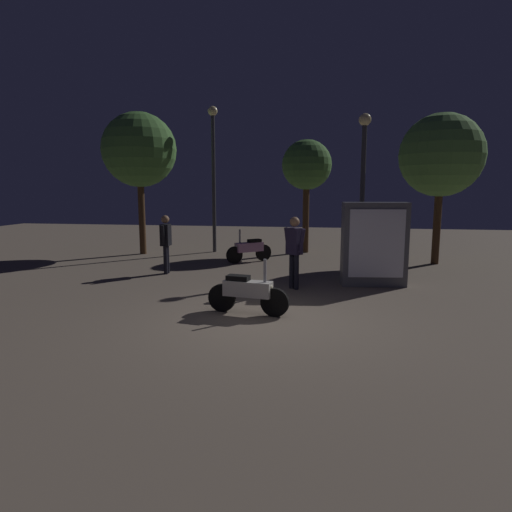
{
  "coord_description": "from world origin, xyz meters",
  "views": [
    {
      "loc": [
        1.05,
        -7.88,
        2.44
      ],
      "look_at": [
        -0.45,
        1.36,
        1.0
      ],
      "focal_mm": 30.9,
      "sensor_mm": 36.0,
      "label": 1
    }
  ],
  "objects_px": {
    "person_bystander_far": "(294,246)",
    "streetlamp_near": "(213,162)",
    "person_rider_beside": "(166,239)",
    "streetlamp_far": "(363,171)",
    "motorcycle_white_foreground": "(248,292)",
    "kiosk_billboard": "(374,244)",
    "motorcycle_pink_parked_left": "(249,249)"
  },
  "relations": [
    {
      "from": "motorcycle_pink_parked_left",
      "to": "streetlamp_far",
      "type": "relative_size",
      "value": 0.3
    },
    {
      "from": "person_bystander_far",
      "to": "streetlamp_far",
      "type": "bearing_deg",
      "value": -173.4
    },
    {
      "from": "motorcycle_pink_parked_left",
      "to": "person_rider_beside",
      "type": "relative_size",
      "value": 0.81
    },
    {
      "from": "motorcycle_white_foreground",
      "to": "kiosk_billboard",
      "type": "relative_size",
      "value": 0.79
    },
    {
      "from": "motorcycle_pink_parked_left",
      "to": "streetlamp_far",
      "type": "bearing_deg",
      "value": 128.39
    },
    {
      "from": "streetlamp_near",
      "to": "kiosk_billboard",
      "type": "distance_m",
      "value": 7.9
    },
    {
      "from": "motorcycle_pink_parked_left",
      "to": "person_bystander_far",
      "type": "distance_m",
      "value": 4.16
    },
    {
      "from": "motorcycle_pink_parked_left",
      "to": "streetlamp_near",
      "type": "relative_size",
      "value": 0.25
    },
    {
      "from": "person_rider_beside",
      "to": "kiosk_billboard",
      "type": "height_order",
      "value": "kiosk_billboard"
    },
    {
      "from": "kiosk_billboard",
      "to": "streetlamp_far",
      "type": "bearing_deg",
      "value": -92.06
    },
    {
      "from": "person_rider_beside",
      "to": "person_bystander_far",
      "type": "relative_size",
      "value": 0.95
    },
    {
      "from": "motorcycle_white_foreground",
      "to": "person_rider_beside",
      "type": "height_order",
      "value": "person_rider_beside"
    },
    {
      "from": "motorcycle_pink_parked_left",
      "to": "streetlamp_far",
      "type": "distance_m",
      "value": 4.42
    },
    {
      "from": "motorcycle_pink_parked_left",
      "to": "person_rider_beside",
      "type": "height_order",
      "value": "person_rider_beside"
    },
    {
      "from": "motorcycle_white_foreground",
      "to": "motorcycle_pink_parked_left",
      "type": "bearing_deg",
      "value": 109.29
    },
    {
      "from": "person_bystander_far",
      "to": "streetlamp_near",
      "type": "height_order",
      "value": "streetlamp_near"
    },
    {
      "from": "motorcycle_pink_parked_left",
      "to": "person_bystander_far",
      "type": "relative_size",
      "value": 0.77
    },
    {
      "from": "streetlamp_far",
      "to": "kiosk_billboard",
      "type": "height_order",
      "value": "streetlamp_far"
    },
    {
      "from": "person_rider_beside",
      "to": "streetlamp_far",
      "type": "height_order",
      "value": "streetlamp_far"
    },
    {
      "from": "motorcycle_pink_parked_left",
      "to": "kiosk_billboard",
      "type": "bearing_deg",
      "value": 102.66
    },
    {
      "from": "person_bystander_far",
      "to": "kiosk_billboard",
      "type": "distance_m",
      "value": 2.08
    },
    {
      "from": "streetlamp_near",
      "to": "kiosk_billboard",
      "type": "xyz_separation_m",
      "value": [
        5.48,
        -5.18,
        -2.37
      ]
    },
    {
      "from": "motorcycle_white_foreground",
      "to": "kiosk_billboard",
      "type": "xyz_separation_m",
      "value": [
        2.68,
        3.04,
        0.61
      ]
    },
    {
      "from": "person_bystander_far",
      "to": "kiosk_billboard",
      "type": "relative_size",
      "value": 0.84
    },
    {
      "from": "motorcycle_pink_parked_left",
      "to": "person_rider_beside",
      "type": "xyz_separation_m",
      "value": [
        -2.01,
        -2.34,
        0.57
      ]
    },
    {
      "from": "person_bystander_far",
      "to": "streetlamp_far",
      "type": "distance_m",
      "value": 3.88
    },
    {
      "from": "streetlamp_near",
      "to": "person_bystander_far",
      "type": "bearing_deg",
      "value": -59.13
    },
    {
      "from": "person_rider_beside",
      "to": "streetlamp_far",
      "type": "relative_size",
      "value": 0.37
    },
    {
      "from": "streetlamp_near",
      "to": "streetlamp_far",
      "type": "xyz_separation_m",
      "value": [
        5.3,
        -3.01,
        -0.48
      ]
    },
    {
      "from": "person_bystander_far",
      "to": "motorcycle_white_foreground",
      "type": "bearing_deg",
      "value": 20.78
    },
    {
      "from": "streetlamp_near",
      "to": "streetlamp_far",
      "type": "relative_size",
      "value": 1.19
    },
    {
      "from": "motorcycle_white_foreground",
      "to": "kiosk_billboard",
      "type": "distance_m",
      "value": 4.1
    }
  ]
}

